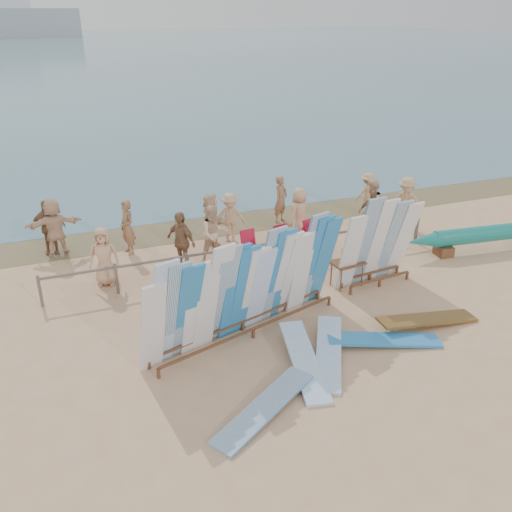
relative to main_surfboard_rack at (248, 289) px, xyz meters
name	(u,v)px	position (x,y,z in m)	size (l,w,h in m)	color
ground	(293,317)	(1.35, 0.30, -1.25)	(160.00, 160.00, 0.00)	tan
ocean	(54,46)	(1.35, 128.30, -1.25)	(320.00, 240.00, 0.02)	slate
wet_sand_strip	(211,224)	(1.35, 7.50, -1.25)	(40.00, 2.60, 0.01)	brown
distant_ship	(0,18)	(-10.65, 180.30, 4.06)	(45.00, 8.00, 14.00)	#999EA3
fence	(251,251)	(1.35, 3.30, -0.61)	(12.08, 0.08, 0.90)	#695A4F
main_surfboard_rack	(248,289)	(0.00, 0.00, 0.00)	(5.50, 2.24, 2.78)	brown
side_surfboard_rack	(378,244)	(4.36, 1.16, 0.01)	(2.45, 0.97, 2.78)	brown
outrigger_canoe	(490,234)	(9.19, 1.89, -0.69)	(6.12, 1.20, 0.87)	brown
vendor_table	(347,273)	(3.53, 1.38, -0.85)	(0.97, 0.74, 1.20)	brown
flat_board_d	(383,344)	(2.85, -1.59, -1.25)	(0.56, 2.70, 0.07)	#277EC7
flat_board_c	(427,325)	(4.34, -1.27, -1.25)	(0.56, 2.70, 0.07)	brown
flat_board_e	(264,412)	(-0.71, -2.79, -1.25)	(0.56, 2.70, 0.07)	silver
flat_board_b	(328,357)	(1.36, -1.60, -1.25)	(0.56, 2.70, 0.07)	#96BEF1
flat_board_a	(304,367)	(0.67, -1.73, -1.25)	(0.56, 2.70, 0.07)	#96BEF1
beach_chair_left	(251,248)	(1.74, 4.38, -1.01)	(0.59, 0.60, 0.82)	#AE122C
beach_chair_right	(284,243)	(2.91, 4.40, -1.01)	(0.64, 0.66, 0.82)	#AE122C
stroller	(314,240)	(3.76, 3.89, -0.83)	(0.69, 0.86, 1.04)	#AE122C
beachgoer_10	(372,212)	(6.39, 4.59, -0.45)	(0.93, 0.40, 1.58)	#8C6042
beachgoer_4	(181,241)	(-0.59, 4.13, -0.31)	(1.09, 0.47, 1.87)	#8C6042
beachgoer_0	(104,256)	(-2.86, 4.01, -0.38)	(0.85, 0.40, 1.73)	tan
beachgoer_extra_1	(48,227)	(-4.26, 6.91, -0.34)	(1.06, 0.46, 1.81)	#8C6042
beachgoer_6	(299,214)	(3.80, 5.09, -0.33)	(0.89, 0.43, 1.83)	tan
beachgoer_5	(211,219)	(0.86, 5.79, -0.36)	(1.64, 0.53, 1.77)	beige
beachgoer_2	(214,234)	(0.51, 4.31, -0.31)	(0.91, 0.44, 1.87)	beige
beachgoer_3	(230,217)	(1.52, 5.74, -0.39)	(1.11, 0.46, 1.71)	tan
beachgoer_extra_0	(406,203)	(7.82, 4.65, -0.30)	(1.22, 0.50, 1.89)	tan
beachgoer_8	(371,205)	(6.50, 4.86, -0.31)	(0.91, 0.44, 1.88)	beige
beachgoer_9	(367,193)	(7.40, 6.54, -0.45)	(1.03, 0.43, 1.59)	tan
beachgoer_1	(127,227)	(-1.89, 5.97, -0.34)	(0.66, 0.36, 1.80)	#8C6042
beachgoer_7	(281,199)	(3.86, 6.80, -0.36)	(0.65, 0.35, 1.77)	#8C6042
beachgoer_11	(54,227)	(-4.06, 6.75, -0.30)	(1.75, 0.57, 1.89)	beige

